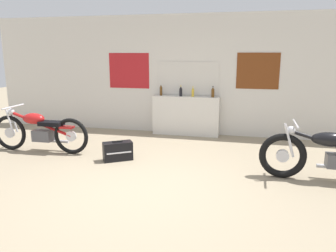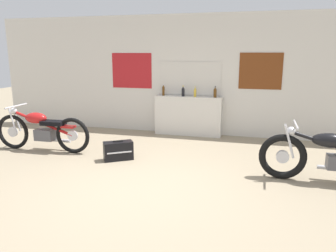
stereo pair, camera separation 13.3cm
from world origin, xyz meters
name	(u,v)px [view 1 (the left image)]	position (x,y,z in m)	size (l,w,h in m)	color
ground_plane	(143,188)	(0.00, 0.00, 0.00)	(24.00, 24.00, 0.00)	gray
wall_back	(187,75)	(0.00, 3.47, 1.40)	(10.00, 0.07, 2.80)	silver
sill_counter	(186,116)	(0.02, 3.29, 0.46)	(1.57, 0.28, 0.92)	silver
bottle_leftmost	(161,90)	(-0.59, 3.30, 1.05)	(0.06, 0.06, 0.28)	#5B3814
bottle_left_center	(181,92)	(-0.11, 3.27, 1.04)	(0.07, 0.07, 0.25)	black
bottle_center	(193,92)	(0.18, 3.25, 1.03)	(0.06, 0.06, 0.24)	gold
bottle_right_center	(213,92)	(0.64, 3.27, 1.04)	(0.07, 0.07, 0.26)	#5B3814
motorcycle_red	(40,130)	(-2.53, 1.25, 0.43)	(2.05, 0.64, 0.90)	black
hard_case_black	(118,151)	(-0.84, 1.11, 0.17)	(0.56, 0.48, 0.37)	black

